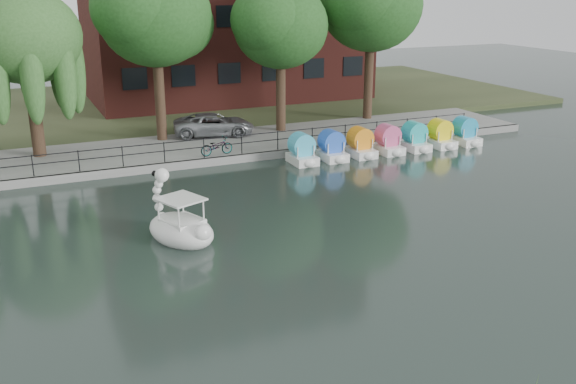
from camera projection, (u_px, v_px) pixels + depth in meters
ground_plane at (324, 267)px, 20.69m from camera, size 120.00×120.00×0.00m
promenade at (190, 149)px, 34.54m from camera, size 40.00×6.00×0.40m
kerb at (206, 162)px, 31.97m from camera, size 40.00×0.25×0.40m
land_strip at (138, 106)px, 46.71m from camera, size 60.00×22.00×0.36m
railing at (204, 143)px, 31.85m from camera, size 32.00×0.05×1.00m
willow_mid at (25, 37)px, 30.64m from camera, size 5.32×5.32×8.15m
broadleaf_center at (155, 16)px, 33.75m from camera, size 6.00×6.00×9.25m
broadleaf_right at (281, 26)px, 36.21m from camera, size 5.40×5.40×8.32m
broadleaf_far at (371, 5)px, 39.26m from camera, size 6.30×6.30×9.71m
minivan at (214, 123)px, 36.51m from camera, size 3.59×5.66×1.46m
bicycle at (217, 145)px, 32.44m from camera, size 0.76×1.77×1.00m
swan_boat at (180, 225)px, 22.83m from camera, size 2.79×3.38×2.46m
pedal_boat_row at (388, 142)px, 34.38m from camera, size 11.35×1.70×1.40m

